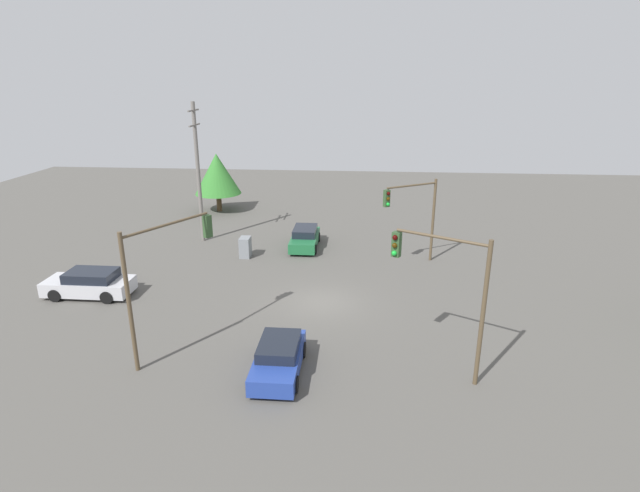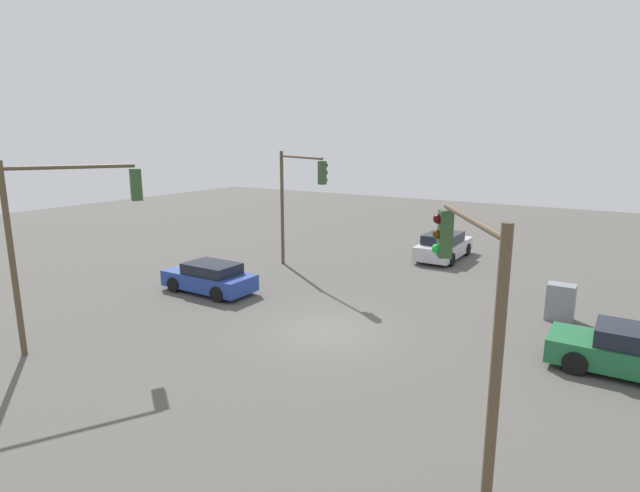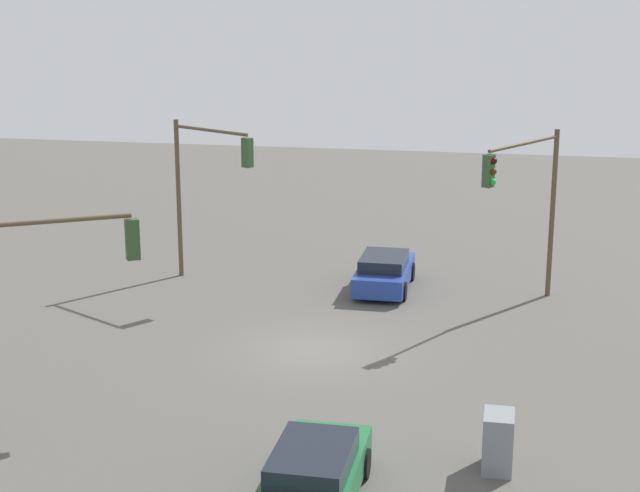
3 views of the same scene
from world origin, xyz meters
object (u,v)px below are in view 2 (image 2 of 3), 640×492
(sedan_silver, at_px, (444,246))
(electrical_cabinet, at_px, (560,302))
(sedan_green, at_px, (635,353))
(traffic_signal_cross, at_px, (297,189))
(traffic_signal_aux, at_px, (468,300))
(traffic_signal_main, at_px, (65,221))
(sedan_blue, at_px, (210,278))

(sedan_silver, distance_m, electrical_cabinet, 10.09)
(sedan_green, relative_size, traffic_signal_cross, 0.73)
(traffic_signal_aux, bearing_deg, traffic_signal_main, 58.64)
(sedan_green, height_order, sedan_silver, sedan_silver)
(sedan_green, bearing_deg, traffic_signal_main, 115.27)
(traffic_signal_main, bearing_deg, traffic_signal_cross, 25.47)
(traffic_signal_aux, bearing_deg, sedan_silver, -11.94)
(sedan_silver, xyz_separation_m, traffic_signal_aux, (-6.54, 18.43, 3.09))
(sedan_silver, bearing_deg, traffic_signal_main, -108.49)
(sedan_blue, bearing_deg, sedan_silver, -29.57)
(traffic_signal_cross, height_order, electrical_cabinet, traffic_signal_cross)
(sedan_blue, xyz_separation_m, traffic_signal_main, (-0.53, 6.65, 3.53))
(traffic_signal_main, bearing_deg, sedan_silver, 10.64)
(sedan_blue, height_order, electrical_cabinet, electrical_cabinet)
(traffic_signal_main, distance_m, electrical_cabinet, 17.61)
(electrical_cabinet, bearing_deg, traffic_signal_main, 40.34)
(traffic_signal_main, height_order, traffic_signal_cross, traffic_signal_main)
(sedan_green, distance_m, electrical_cabinet, 4.52)
(traffic_signal_cross, bearing_deg, electrical_cabinet, 26.90)
(traffic_signal_cross, bearing_deg, traffic_signal_main, -64.29)
(sedan_blue, height_order, traffic_signal_cross, traffic_signal_cross)
(sedan_silver, relative_size, traffic_signal_main, 0.78)
(sedan_green, relative_size, electrical_cabinet, 3.20)
(sedan_green, xyz_separation_m, traffic_signal_cross, (14.84, -4.35, 3.54))
(sedan_blue, relative_size, traffic_signal_main, 0.69)
(sedan_green, relative_size, traffic_signal_main, 0.73)
(traffic_signal_cross, height_order, traffic_signal_aux, traffic_signal_cross)
(sedan_blue, bearing_deg, sedan_green, -87.48)
(sedan_green, relative_size, sedan_silver, 0.93)
(sedan_silver, distance_m, traffic_signal_cross, 9.34)
(sedan_blue, height_order, traffic_signal_aux, traffic_signal_aux)
(traffic_signal_main, height_order, electrical_cabinet, traffic_signal_main)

